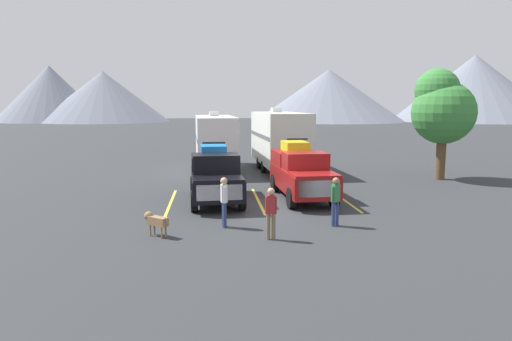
{
  "coord_description": "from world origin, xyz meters",
  "views": [
    {
      "loc": [
        -2.02,
        -18.55,
        4.23
      ],
      "look_at": [
        0.0,
        1.97,
        1.2
      ],
      "focal_mm": 31.73,
      "sensor_mm": 36.0,
      "label": 1
    }
  ],
  "objects_px": {
    "pickup_truck_a": "(215,175)",
    "dog": "(155,220)",
    "person_a": "(271,210)",
    "camper_trailer_b": "(279,138)",
    "pickup_truck_b": "(301,172)",
    "camper_trailer_a": "(215,140)",
    "person_c": "(224,199)",
    "person_b": "(336,198)"
  },
  "relations": [
    {
      "from": "camper_trailer_a",
      "to": "camper_trailer_b",
      "type": "distance_m",
      "value": 4.13
    },
    {
      "from": "person_b",
      "to": "person_c",
      "type": "distance_m",
      "value": 3.87
    },
    {
      "from": "pickup_truck_b",
      "to": "camper_trailer_b",
      "type": "bearing_deg",
      "value": 87.9
    },
    {
      "from": "person_a",
      "to": "dog",
      "type": "height_order",
      "value": "person_a"
    },
    {
      "from": "dog",
      "to": "pickup_truck_b",
      "type": "bearing_deg",
      "value": 43.11
    },
    {
      "from": "person_b",
      "to": "pickup_truck_b",
      "type": "bearing_deg",
      "value": 92.98
    },
    {
      "from": "camper_trailer_a",
      "to": "camper_trailer_b",
      "type": "bearing_deg",
      "value": -6.15
    },
    {
      "from": "pickup_truck_b",
      "to": "person_a",
      "type": "bearing_deg",
      "value": -109.28
    },
    {
      "from": "pickup_truck_a",
      "to": "camper_trailer_a",
      "type": "xyz_separation_m",
      "value": [
        0.09,
        9.33,
        0.82
      ]
    },
    {
      "from": "pickup_truck_a",
      "to": "pickup_truck_b",
      "type": "distance_m",
      "value": 3.88
    },
    {
      "from": "camper_trailer_b",
      "to": "person_b",
      "type": "xyz_separation_m",
      "value": [
        -0.06,
        -13.55,
        -1.11
      ]
    },
    {
      "from": "person_b",
      "to": "person_c",
      "type": "bearing_deg",
      "value": 176.69
    },
    {
      "from": "camper_trailer_a",
      "to": "person_c",
      "type": "distance_m",
      "value": 13.8
    },
    {
      "from": "pickup_truck_a",
      "to": "dog",
      "type": "bearing_deg",
      "value": -110.77
    },
    {
      "from": "pickup_truck_b",
      "to": "pickup_truck_a",
      "type": "bearing_deg",
      "value": -176.56
    },
    {
      "from": "camper_trailer_b",
      "to": "person_a",
      "type": "relative_size",
      "value": 5.47
    },
    {
      "from": "person_b",
      "to": "person_c",
      "type": "height_order",
      "value": "person_c"
    },
    {
      "from": "person_c",
      "to": "dog",
      "type": "height_order",
      "value": "person_c"
    },
    {
      "from": "pickup_truck_a",
      "to": "pickup_truck_b",
      "type": "bearing_deg",
      "value": 3.44
    },
    {
      "from": "camper_trailer_b",
      "to": "dog",
      "type": "bearing_deg",
      "value": -113.61
    },
    {
      "from": "pickup_truck_a",
      "to": "person_c",
      "type": "height_order",
      "value": "pickup_truck_a"
    },
    {
      "from": "camper_trailer_b",
      "to": "dog",
      "type": "distance_m",
      "value": 15.52
    },
    {
      "from": "pickup_truck_b",
      "to": "dog",
      "type": "xyz_separation_m",
      "value": [
        -5.87,
        -5.49,
        -0.68
      ]
    },
    {
      "from": "pickup_truck_b",
      "to": "camper_trailer_a",
      "type": "relative_size",
      "value": 0.61
    },
    {
      "from": "camper_trailer_a",
      "to": "pickup_truck_b",
      "type": "bearing_deg",
      "value": -67.42
    },
    {
      "from": "pickup_truck_b",
      "to": "person_c",
      "type": "distance_m",
      "value": 5.9
    },
    {
      "from": "person_a",
      "to": "dog",
      "type": "bearing_deg",
      "value": 168.22
    },
    {
      "from": "camper_trailer_a",
      "to": "person_b",
      "type": "relative_size",
      "value": 5.23
    },
    {
      "from": "person_c",
      "to": "dog",
      "type": "relative_size",
      "value": 2.06
    },
    {
      "from": "pickup_truck_b",
      "to": "person_a",
      "type": "height_order",
      "value": "pickup_truck_b"
    },
    {
      "from": "pickup_truck_a",
      "to": "pickup_truck_b",
      "type": "relative_size",
      "value": 0.97
    },
    {
      "from": "person_b",
      "to": "camper_trailer_a",
      "type": "bearing_deg",
      "value": 106.1
    },
    {
      "from": "pickup_truck_b",
      "to": "camper_trailer_a",
      "type": "xyz_separation_m",
      "value": [
        -3.78,
        9.1,
        0.78
      ]
    },
    {
      "from": "camper_trailer_b",
      "to": "pickup_truck_a",
      "type": "bearing_deg",
      "value": -115.24
    },
    {
      "from": "pickup_truck_a",
      "to": "person_a",
      "type": "distance_m",
      "value": 6.26
    },
    {
      "from": "pickup_truck_a",
      "to": "camper_trailer_a",
      "type": "height_order",
      "value": "camper_trailer_a"
    },
    {
      "from": "dog",
      "to": "person_c",
      "type": "bearing_deg",
      "value": 20.09
    },
    {
      "from": "person_b",
      "to": "pickup_truck_a",
      "type": "bearing_deg",
      "value": 131.55
    },
    {
      "from": "pickup_truck_a",
      "to": "camper_trailer_b",
      "type": "height_order",
      "value": "camper_trailer_b"
    },
    {
      "from": "person_a",
      "to": "dog",
      "type": "relative_size",
      "value": 1.95
    },
    {
      "from": "person_c",
      "to": "camper_trailer_b",
      "type": "bearing_deg",
      "value": 73.58
    },
    {
      "from": "camper_trailer_a",
      "to": "person_a",
      "type": "height_order",
      "value": "camper_trailer_a"
    }
  ]
}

